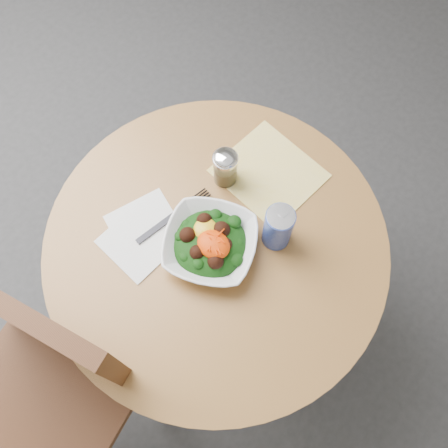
# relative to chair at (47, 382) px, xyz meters

# --- Properties ---
(ground) EXTENTS (6.00, 6.00, 0.00)m
(ground) POSITION_rel_chair_xyz_m (0.16, 0.54, -0.57)
(ground) COLOR #302F32
(ground) RESTS_ON ground
(table) EXTENTS (0.90, 0.90, 0.75)m
(table) POSITION_rel_chair_xyz_m (0.16, 0.54, -0.01)
(table) COLOR black
(table) RESTS_ON ground
(chair) EXTENTS (0.52, 0.52, 1.02)m
(chair) POSITION_rel_chair_xyz_m (0.00, 0.00, 0.00)
(chair) COLOR #4A2A15
(chair) RESTS_ON ground
(cloth_napkin) EXTENTS (0.28, 0.26, 0.00)m
(cloth_napkin) POSITION_rel_chair_xyz_m (0.15, 0.79, 0.19)
(cloth_napkin) COLOR #DDAE0B
(cloth_napkin) RESTS_ON table
(paper_napkins) EXTENTS (0.22, 0.24, 0.00)m
(paper_napkins) POSITION_rel_chair_xyz_m (-0.01, 0.44, 0.19)
(paper_napkins) COLOR white
(paper_napkins) RESTS_ON table
(salad_bowl) EXTENTS (0.31, 0.31, 0.09)m
(salad_bowl) POSITION_rel_chair_xyz_m (0.15, 0.52, 0.22)
(salad_bowl) COLOR silver
(salad_bowl) RESTS_ON table
(fork) EXTENTS (0.07, 0.23, 0.00)m
(fork) POSITION_rel_chair_xyz_m (0.02, 0.53, 0.19)
(fork) COLOR black
(fork) RESTS_ON table
(spice_shaker) EXTENTS (0.07, 0.07, 0.12)m
(spice_shaker) POSITION_rel_chair_xyz_m (0.06, 0.70, 0.24)
(spice_shaker) COLOR silver
(spice_shaker) RESTS_ON table
(beverage_can) EXTENTS (0.07, 0.07, 0.14)m
(beverage_can) POSITION_rel_chair_xyz_m (0.27, 0.64, 0.25)
(beverage_can) COLOR #0D1993
(beverage_can) RESTS_ON table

